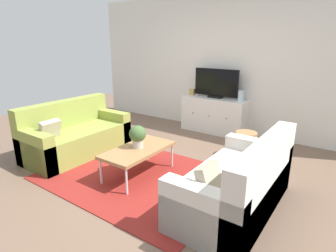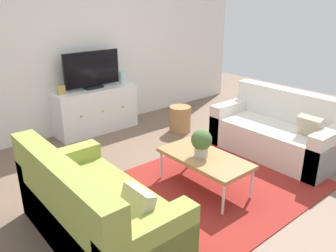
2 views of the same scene
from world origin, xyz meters
name	(u,v)px [view 2 (image 2 of 2)]	position (x,y,z in m)	size (l,w,h in m)	color
ground_plane	(199,183)	(0.00, 0.00, 0.00)	(10.00, 10.00, 0.00)	brown
wall_back	(86,44)	(0.00, 2.55, 1.35)	(6.40, 0.12, 2.70)	silver
area_rug	(208,188)	(0.00, -0.15, 0.01)	(2.50, 1.90, 0.01)	maroon
couch_left_side	(91,214)	(-1.43, -0.10, 0.29)	(0.82, 1.67, 0.86)	olive
couch_right_side	(278,133)	(1.43, -0.10, 0.29)	(0.82, 1.67, 0.86)	silver
coffee_table	(205,159)	(-0.03, -0.11, 0.37)	(0.54, 1.05, 0.40)	#A37547
potted_plant	(201,142)	(-0.06, -0.08, 0.57)	(0.23, 0.23, 0.31)	#B7B2A8
tv_console	(96,110)	(-0.06, 2.27, 0.35)	(1.31, 0.47, 0.71)	white
flat_screen_tv	(92,70)	(-0.06, 2.29, 0.99)	(0.92, 0.16, 0.57)	black
glass_vase	(123,77)	(0.47, 2.27, 0.81)	(0.11, 0.11, 0.20)	silver
mantel_clock	(61,90)	(-0.60, 2.27, 0.77)	(0.11, 0.07, 0.13)	tan
wicker_basket	(180,119)	(0.94, 1.37, 0.21)	(0.34, 0.34, 0.42)	#9E7547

